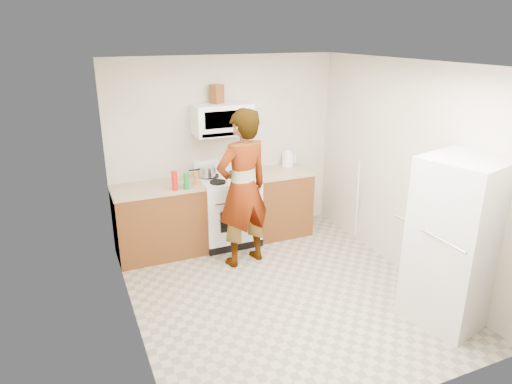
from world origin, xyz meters
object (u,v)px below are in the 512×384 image
gas_range (228,209)px  microwave (223,119)px  fridge (455,242)px  saucepan (207,171)px  person (243,189)px  kettle (288,159)px

gas_range → microwave: size_ratio=1.49×
fridge → saucepan: 3.17m
person → fridge: person is taller
saucepan → fridge: bearing=-58.4°
fridge → kettle: fridge is taller
gas_range → person: size_ratio=0.58×
microwave → kettle: 1.21m
person → microwave: bearing=-104.9°
gas_range → fridge: fridge is taller
microwave → person: size_ratio=0.39×
saucepan → kettle: bearing=2.9°
gas_range → microwave: microwave is taller
microwave → person: (-0.03, -0.76, -0.72)m
person → saucepan: size_ratio=8.56×
fridge → saucepan: size_ratio=7.41×
person → fridge: (1.45, -1.93, -0.13)m
kettle → saucepan: 1.24m
microwave → person: 1.05m
fridge → microwave: bearing=102.9°
person → kettle: size_ratio=9.79×
kettle → saucepan: (-1.24, -0.06, -0.02)m
fridge → saucepan: (-1.66, 2.69, 0.17)m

